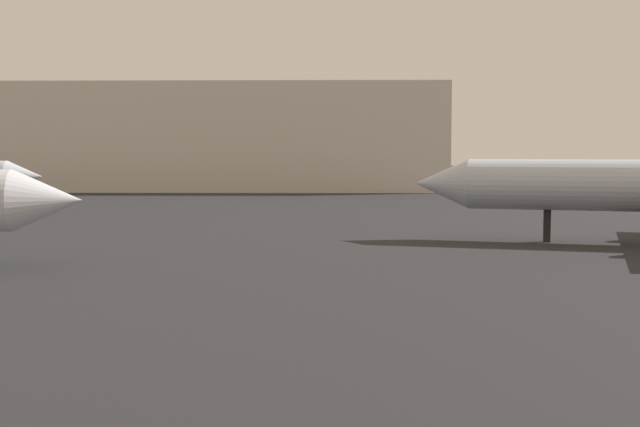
% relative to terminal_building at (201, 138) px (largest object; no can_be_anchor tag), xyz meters
% --- Properties ---
extents(terminal_building, '(68.51, 18.03, 14.78)m').
position_rel_terminal_building_xyz_m(terminal_building, '(0.00, 0.00, 0.00)').
color(terminal_building, beige).
rests_on(terminal_building, ground_plane).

